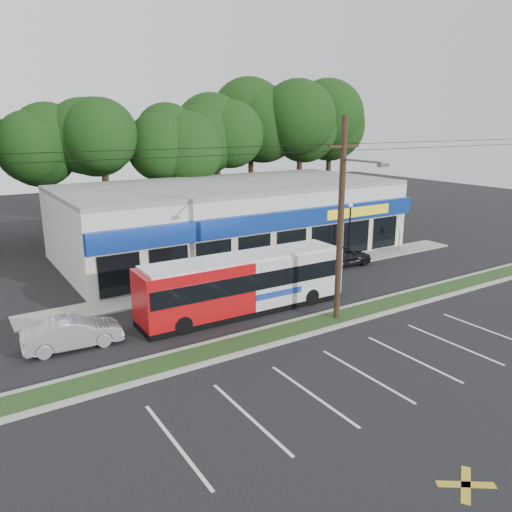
{
  "coord_description": "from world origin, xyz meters",
  "views": [
    {
      "loc": [
        -13.14,
        -16.68,
        9.64
      ],
      "look_at": [
        0.73,
        5.0,
        2.76
      ],
      "focal_mm": 35.0,
      "sensor_mm": 36.0,
      "label": 1
    }
  ],
  "objects_px": {
    "pedestrian_b": "(282,269)",
    "lamp_post": "(350,225)",
    "car_dark": "(343,256)",
    "car_silver": "(72,333)",
    "metrobus": "(244,282)",
    "pedestrian_a": "(265,282)",
    "utility_pole": "(339,215)",
    "sign_post": "(400,233)"
  },
  "relations": [
    {
      "from": "car_silver",
      "to": "pedestrian_a",
      "type": "bearing_deg",
      "value": -79.93
    },
    {
      "from": "sign_post",
      "to": "pedestrian_b",
      "type": "xyz_separation_m",
      "value": [
        -11.65,
        -0.97,
        -0.78
      ]
    },
    {
      "from": "utility_pole",
      "to": "metrobus",
      "type": "height_order",
      "value": "utility_pole"
    },
    {
      "from": "sign_post",
      "to": "pedestrian_b",
      "type": "distance_m",
      "value": 11.71
    },
    {
      "from": "lamp_post",
      "to": "pedestrian_b",
      "type": "xyz_separation_m",
      "value": [
        -6.65,
        -1.2,
        -1.89
      ]
    },
    {
      "from": "lamp_post",
      "to": "pedestrian_a",
      "type": "distance_m",
      "value": 9.61
    },
    {
      "from": "lamp_post",
      "to": "car_dark",
      "type": "distance_m",
      "value": 2.3
    },
    {
      "from": "lamp_post",
      "to": "car_dark",
      "type": "xyz_separation_m",
      "value": [
        -1.03,
        -0.59,
        -1.97
      ]
    },
    {
      "from": "car_dark",
      "to": "car_silver",
      "type": "height_order",
      "value": "car_dark"
    },
    {
      "from": "sign_post",
      "to": "car_silver",
      "type": "height_order",
      "value": "sign_post"
    },
    {
      "from": "lamp_post",
      "to": "car_dark",
      "type": "relative_size",
      "value": 1.03
    },
    {
      "from": "utility_pole",
      "to": "car_dark",
      "type": "relative_size",
      "value": 12.12
    },
    {
      "from": "pedestrian_a",
      "to": "metrobus",
      "type": "bearing_deg",
      "value": 35.76
    },
    {
      "from": "lamp_post",
      "to": "pedestrian_a",
      "type": "relative_size",
      "value": 2.6
    },
    {
      "from": "car_silver",
      "to": "lamp_post",
      "type": "bearing_deg",
      "value": -74.78
    },
    {
      "from": "utility_pole",
      "to": "lamp_post",
      "type": "bearing_deg",
      "value": 43.95
    },
    {
      "from": "lamp_post",
      "to": "pedestrian_b",
      "type": "relative_size",
      "value": 2.72
    },
    {
      "from": "sign_post",
      "to": "car_silver",
      "type": "distance_m",
      "value": 25.29
    },
    {
      "from": "sign_post",
      "to": "car_dark",
      "type": "distance_m",
      "value": 6.1
    },
    {
      "from": "pedestrian_a",
      "to": "utility_pole",
      "type": "bearing_deg",
      "value": 102.13
    },
    {
      "from": "car_dark",
      "to": "car_silver",
      "type": "xyz_separation_m",
      "value": [
        -18.97,
        -3.39,
        -0.01
      ]
    },
    {
      "from": "pedestrian_b",
      "to": "lamp_post",
      "type": "bearing_deg",
      "value": -178.06
    },
    {
      "from": "pedestrian_a",
      "to": "sign_post",
      "type": "bearing_deg",
      "value": -166.75
    },
    {
      "from": "car_dark",
      "to": "pedestrian_b",
      "type": "xyz_separation_m",
      "value": [
        -5.61,
        -0.61,
        0.08
      ]
    },
    {
      "from": "car_dark",
      "to": "pedestrian_a",
      "type": "height_order",
      "value": "pedestrian_a"
    },
    {
      "from": "metrobus",
      "to": "utility_pole",
      "type": "bearing_deg",
      "value": -47.64
    },
    {
      "from": "lamp_post",
      "to": "pedestrian_b",
      "type": "bearing_deg",
      "value": -169.8
    },
    {
      "from": "car_silver",
      "to": "pedestrian_a",
      "type": "height_order",
      "value": "pedestrian_a"
    },
    {
      "from": "utility_pole",
      "to": "metrobus",
      "type": "xyz_separation_m",
      "value": [
        -3.15,
        3.57,
        -3.8
      ]
    },
    {
      "from": "lamp_post",
      "to": "pedestrian_a",
      "type": "height_order",
      "value": "lamp_post"
    },
    {
      "from": "utility_pole",
      "to": "car_silver",
      "type": "distance_m",
      "value": 13.32
    },
    {
      "from": "pedestrian_a",
      "to": "pedestrian_b",
      "type": "bearing_deg",
      "value": -142.9
    },
    {
      "from": "car_silver",
      "to": "car_dark",
      "type": "bearing_deg",
      "value": -75.9
    },
    {
      "from": "car_silver",
      "to": "pedestrian_b",
      "type": "height_order",
      "value": "pedestrian_b"
    },
    {
      "from": "metrobus",
      "to": "car_dark",
      "type": "xyz_separation_m",
      "value": [
        10.29,
        3.71,
        -0.91
      ]
    },
    {
      "from": "car_silver",
      "to": "pedestrian_b",
      "type": "xyz_separation_m",
      "value": [
        13.35,
        2.78,
        0.08
      ]
    },
    {
      "from": "pedestrian_a",
      "to": "car_silver",
      "type": "bearing_deg",
      "value": 8.91
    },
    {
      "from": "utility_pole",
      "to": "lamp_post",
      "type": "xyz_separation_m",
      "value": [
        8.17,
        7.87,
        -2.74
      ]
    },
    {
      "from": "pedestrian_b",
      "to": "utility_pole",
      "type": "bearing_deg",
      "value": 68.89
    },
    {
      "from": "pedestrian_b",
      "to": "car_dark",
      "type": "bearing_deg",
      "value": 177.92
    },
    {
      "from": "car_silver",
      "to": "pedestrian_b",
      "type": "relative_size",
      "value": 2.71
    },
    {
      "from": "metrobus",
      "to": "pedestrian_a",
      "type": "bearing_deg",
      "value": 33.91
    }
  ]
}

